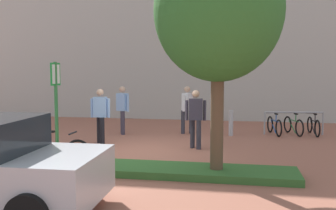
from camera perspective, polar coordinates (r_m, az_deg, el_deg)
The scene contains 12 objects.
ground_plane at distance 10.77m, azimuth -3.86°, elevation -7.09°, with size 60.00×60.00×0.00m, color #9E5B47.
building_facade at distance 18.34m, azimuth 2.16°, elevation 13.73°, with size 28.00×1.20×10.00m, color #B2ADA3.
planter_strip at distance 8.74m, azimuth -4.42°, elevation -9.49°, with size 7.00×1.10×0.16m, color #336028.
tree_sidewalk at distance 8.29m, azimuth 7.53°, elevation 13.71°, with size 2.73×2.73×5.05m.
parking_sign_post at distance 9.18m, azimuth -16.40°, elevation 0.80°, with size 0.08×0.36×2.49m.
bike_at_sign at distance 9.60m, azimuth -16.11°, elevation -6.70°, with size 1.68×0.42×0.86m.
bike_rack_cluster at distance 14.29m, azimuth 18.28°, elevation -2.86°, with size 2.09×1.69×0.83m.
bollard_steel at distance 13.56m, azimuth 9.39°, elevation -2.66°, with size 0.16×0.16×0.90m, color #ADADB2.
person_shirt_white at distance 13.73m, azimuth -6.82°, elevation -0.28°, with size 0.55×0.39×1.72m.
person_shirt_blue at distance 11.98m, azimuth -10.08°, elevation -1.14°, with size 0.61×0.44×1.72m.
person_suited_dark at distance 11.14m, azimuth 4.16°, elevation -1.55°, with size 0.61×0.31×1.72m.
person_casual_tan at distance 13.75m, azimuth 2.88°, elevation -0.24°, with size 0.43×0.58×1.72m.
Camera 1 is at (2.59, -10.20, 2.31)m, focal length 40.76 mm.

